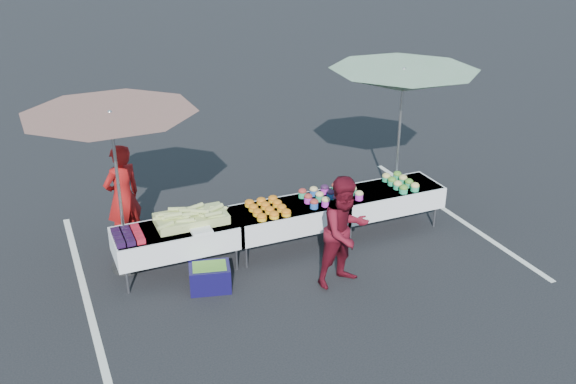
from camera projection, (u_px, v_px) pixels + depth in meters
name	position (u px, v px, depth m)	size (l,w,h in m)	color
ground	(288.00, 248.00, 10.40)	(80.00, 80.00, 0.00)	black
stripe_left	(85.00, 291.00, 9.24)	(0.10, 5.00, 0.00)	silver
stripe_right	(451.00, 213.00, 11.55)	(0.10, 5.00, 0.00)	silver
table_left	(177.00, 237.00, 9.51)	(1.86, 0.81, 0.75)	white
table_center	(288.00, 216.00, 10.16)	(1.86, 0.81, 0.75)	white
table_right	(386.00, 197.00, 10.81)	(1.86, 0.81, 0.75)	white
berry_punnets	(128.00, 236.00, 9.11)	(0.40, 0.54, 0.08)	black
corn_pile	(191.00, 218.00, 9.53)	(1.16, 0.57, 0.26)	tan
plastic_bags	(201.00, 231.00, 9.29)	(0.30, 0.25, 0.05)	white
carrot_bowls	(268.00, 208.00, 9.93)	(0.55, 0.69, 0.11)	#F9AD1B
potato_cups	(331.00, 194.00, 10.33)	(0.94, 0.58, 0.16)	#2558AF
bean_baskets	(400.00, 182.00, 10.79)	(0.36, 0.68, 0.15)	#29A46C
vendor	(123.00, 197.00, 10.15)	(0.63, 0.41, 1.73)	maroon
customer	(345.00, 231.00, 9.14)	(0.81, 0.63, 1.67)	#590D19
umbrella_left	(111.00, 126.00, 8.89)	(3.26, 3.26, 2.52)	black
umbrella_right	(403.00, 81.00, 10.83)	(3.20, 3.20, 2.60)	black
storage_bin	(210.00, 277.00, 9.23)	(0.67, 0.55, 0.38)	#100C3C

